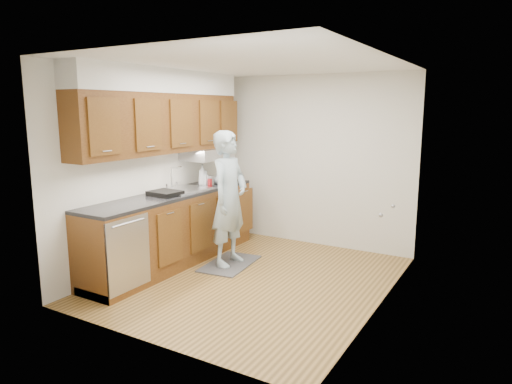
{
  "coord_description": "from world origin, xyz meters",
  "views": [
    {
      "loc": [
        2.63,
        -4.46,
        2.0
      ],
      "look_at": [
        -0.11,
        0.25,
        1.01
      ],
      "focal_mm": 32.0,
      "sensor_mm": 36.0,
      "label": 1
    }
  ],
  "objects_px": {
    "person": "(229,190)",
    "soap_bottle_b": "(206,179)",
    "soap_bottle_a": "(202,175)",
    "soap_bottle_c": "(217,178)",
    "dish_rack": "(165,193)",
    "steel_can": "(211,180)",
    "soda_can": "(210,183)"
  },
  "relations": [
    {
      "from": "soda_can",
      "to": "steel_can",
      "type": "bearing_deg",
      "value": 120.27
    },
    {
      "from": "soap_bottle_a",
      "to": "soap_bottle_c",
      "type": "height_order",
      "value": "soap_bottle_a"
    },
    {
      "from": "soap_bottle_c",
      "to": "steel_can",
      "type": "xyz_separation_m",
      "value": [
        -0.03,
        -0.1,
        -0.01
      ]
    },
    {
      "from": "soap_bottle_b",
      "to": "dish_rack",
      "type": "xyz_separation_m",
      "value": [
        -0.01,
        -0.85,
        -0.08
      ]
    },
    {
      "from": "steel_can",
      "to": "dish_rack",
      "type": "height_order",
      "value": "steel_can"
    },
    {
      "from": "soap_bottle_b",
      "to": "soap_bottle_c",
      "type": "bearing_deg",
      "value": 86.88
    },
    {
      "from": "dish_rack",
      "to": "soap_bottle_b",
      "type": "bearing_deg",
      "value": 93.55
    },
    {
      "from": "soap_bottle_a",
      "to": "soda_can",
      "type": "relative_size",
      "value": 2.68
    },
    {
      "from": "person",
      "to": "steel_can",
      "type": "relative_size",
      "value": 15.24
    },
    {
      "from": "person",
      "to": "soap_bottle_b",
      "type": "bearing_deg",
      "value": 59.62
    },
    {
      "from": "soap_bottle_a",
      "to": "person",
      "type": "bearing_deg",
      "value": -27.06
    },
    {
      "from": "soap_bottle_c",
      "to": "dish_rack",
      "type": "bearing_deg",
      "value": -91.45
    },
    {
      "from": "steel_can",
      "to": "dish_rack",
      "type": "distance_m",
      "value": 0.99
    },
    {
      "from": "soda_can",
      "to": "steel_can",
      "type": "relative_size",
      "value": 0.89
    },
    {
      "from": "person",
      "to": "dish_rack",
      "type": "xyz_separation_m",
      "value": [
        -0.63,
        -0.49,
        -0.03
      ]
    },
    {
      "from": "soap_bottle_a",
      "to": "soap_bottle_c",
      "type": "xyz_separation_m",
      "value": [
        0.07,
        0.25,
        -0.07
      ]
    },
    {
      "from": "soap_bottle_b",
      "to": "steel_can",
      "type": "bearing_deg",
      "value": 95.61
    },
    {
      "from": "person",
      "to": "soap_bottle_b",
      "type": "distance_m",
      "value": 0.71
    },
    {
      "from": "soap_bottle_a",
      "to": "dish_rack",
      "type": "height_order",
      "value": "soap_bottle_a"
    },
    {
      "from": "soap_bottle_c",
      "to": "soda_can",
      "type": "bearing_deg",
      "value": -74.52
    },
    {
      "from": "soap_bottle_c",
      "to": "soda_can",
      "type": "relative_size",
      "value": 1.38
    },
    {
      "from": "person",
      "to": "steel_can",
      "type": "xyz_separation_m",
      "value": [
        -0.63,
        0.49,
        0.01
      ]
    },
    {
      "from": "person",
      "to": "soap_bottle_b",
      "type": "height_order",
      "value": "person"
    },
    {
      "from": "soap_bottle_a",
      "to": "steel_can",
      "type": "relative_size",
      "value": 2.37
    },
    {
      "from": "soap_bottle_b",
      "to": "dish_rack",
      "type": "relative_size",
      "value": 0.57
    },
    {
      "from": "soap_bottle_a",
      "to": "soap_bottle_b",
      "type": "xyz_separation_m",
      "value": [
        0.06,
        0.0,
        -0.05
      ]
    },
    {
      "from": "person",
      "to": "soap_bottle_c",
      "type": "distance_m",
      "value": 0.85
    },
    {
      "from": "soap_bottle_c",
      "to": "dish_rack",
      "type": "distance_m",
      "value": 1.09
    },
    {
      "from": "soap_bottle_b",
      "to": "soda_can",
      "type": "xyz_separation_m",
      "value": [
        0.09,
        -0.04,
        -0.05
      ]
    },
    {
      "from": "dish_rack",
      "to": "soap_bottle_a",
      "type": "bearing_deg",
      "value": 97.57
    },
    {
      "from": "soap_bottle_a",
      "to": "soap_bottle_b",
      "type": "height_order",
      "value": "soap_bottle_a"
    },
    {
      "from": "soap_bottle_b",
      "to": "soda_can",
      "type": "relative_size",
      "value": 1.86
    }
  ]
}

